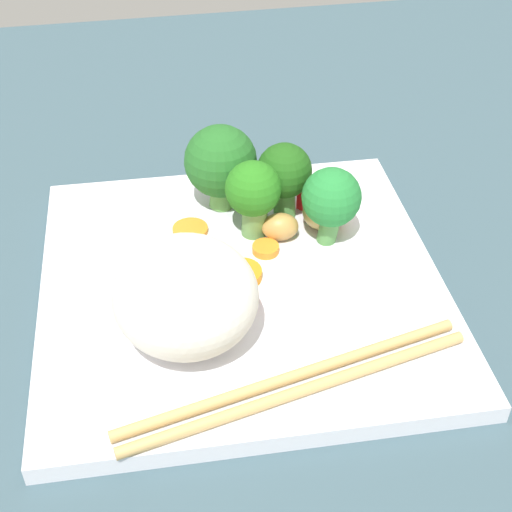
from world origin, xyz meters
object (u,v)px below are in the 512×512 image
Objects in this scene: rice_mound at (185,296)px; carrot_slice_0 at (200,265)px; chopstick_pair at (297,384)px; square_plate at (242,285)px; broccoli_floret_0 at (219,163)px.

rice_mound is 7.94cm from carrot_slice_0.
chopstick_pair reaches higher than carrot_slice_0.
square_plate is 3.06× the size of rice_mound.
rice_mound is 3.67× the size of carrot_slice_0.
square_plate is 4.04× the size of broccoli_floret_0.
square_plate is 1.25× the size of chopstick_pair.
chopstick_pair is (-10.92, -1.62, 1.08)cm from square_plate.
carrot_slice_0 is at bearing 58.79° from square_plate.
carrot_slice_0 reaches higher than square_plate.
broccoli_floret_0 reaches higher than carrot_slice_0.
chopstick_pair is at bearing -175.09° from broccoli_floret_0.
chopstick_pair is at bearing -160.55° from carrot_slice_0.
rice_mound reaches higher than broccoli_floret_0.
carrot_slice_0 is at bearing 161.03° from broccoli_floret_0.
chopstick_pair is at bearing -171.55° from square_plate.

